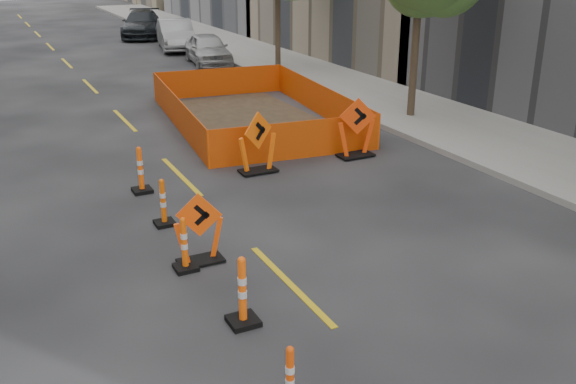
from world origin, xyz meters
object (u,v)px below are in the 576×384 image
chevron_sign_left (199,228)px  parked_car_mid (176,35)px  channelizer_5 (184,244)px  channelizer_6 (163,202)px  channelizer_3 (290,379)px  chevron_sign_center (258,142)px  channelizer_4 (242,291)px  channelizer_7 (140,170)px  chevron_sign_right (357,128)px  parked_car_far (142,24)px  parked_car_near (208,49)px

chevron_sign_left → parked_car_mid: size_ratio=0.28×
channelizer_5 → channelizer_6: size_ratio=1.00×
channelizer_3 → chevron_sign_center: bearing=68.6°
channelizer_4 → chevron_sign_center: bearing=64.2°
parked_car_mid → channelizer_7: bearing=-98.4°
chevron_sign_left → chevron_sign_right: size_ratio=0.83×
chevron_sign_center → parked_car_mid: bearing=55.1°
channelizer_6 → channelizer_7: 2.04m
channelizer_7 → chevron_sign_center: 2.96m
channelizer_7 → channelizer_5: bearing=-93.9°
chevron_sign_right → parked_car_mid: chevron_sign_right is taller
chevron_sign_right → parked_car_mid: bearing=110.6°
channelizer_5 → parked_car_far: bearing=76.9°
chevron_sign_left → chevron_sign_center: chevron_sign_center is taller
channelizer_4 → channelizer_5: channelizer_4 is taller
channelizer_6 → channelizer_3: bearing=-92.0°
channelizer_7 → chevron_sign_right: bearing=0.5°
channelizer_5 → channelizer_7: 4.09m
channelizer_5 → chevron_sign_right: bearing=34.2°
channelizer_6 → parked_car_far: size_ratio=0.18×
channelizer_7 → parked_car_near: 16.96m
parked_car_near → parked_car_mid: 5.12m
channelizer_3 → parked_car_mid: 29.61m
chevron_sign_right → chevron_sign_center: bearing=-155.8°
channelizer_5 → parked_car_mid: parked_car_mid is taller
parked_car_near → channelizer_5: bearing=-103.3°
channelizer_7 → parked_car_far: 27.07m
chevron_sign_right → chevron_sign_left: bearing=-120.9°
channelizer_3 → channelizer_6: 6.12m
channelizer_5 → chevron_sign_center: bearing=52.1°
channelizer_7 → channelizer_6: bearing=-91.8°
parked_car_mid → parked_car_far: parked_car_mid is taller
chevron_sign_left → channelizer_7: bearing=115.0°
parked_car_far → channelizer_3: bearing=-82.5°
chevron_sign_center → channelizer_7: bearing=157.8°
channelizer_3 → channelizer_4: size_ratio=0.83×
channelizer_4 → parked_car_mid: size_ratio=0.23×
chevron_sign_center → chevron_sign_right: bearing=-23.5°
parked_car_far → parked_car_near: bearing=-68.9°
channelizer_5 → chevron_sign_center: (3.22, 4.14, 0.28)m
channelizer_6 → chevron_sign_left: 1.92m
channelizer_6 → chevron_sign_right: bearing=19.6°
channelizer_4 → chevron_sign_left: (0.08, 2.18, 0.11)m
channelizer_7 → channelizer_4: bearing=-90.4°
channelizer_7 → chevron_sign_right: chevron_sign_right is taller
chevron_sign_center → chevron_sign_right: size_ratio=0.97×
chevron_sign_center → parked_car_far: bearing=58.4°
channelizer_3 → parked_car_mid: (7.43, 28.65, 0.33)m
chevron_sign_right → channelizer_7: bearing=-155.1°
chevron_sign_right → parked_car_far: size_ratio=0.30×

